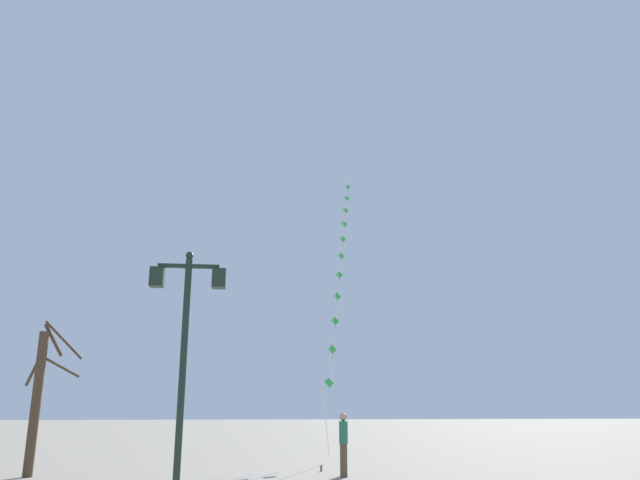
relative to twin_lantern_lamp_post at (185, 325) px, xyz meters
name	(u,v)px	position (x,y,z in m)	size (l,w,h in m)	color
ground_plane	(282,462)	(2.56, 10.24, -3.46)	(160.00, 160.00, 0.00)	gray
twin_lantern_lamp_post	(185,325)	(0.00, 0.00, 0.00)	(1.54, 0.28, 5.00)	#1E2D23
kite_train	(340,269)	(5.59, 16.15, 4.92)	(4.10, 17.99, 16.12)	brown
kite_flyer	(343,443)	(4.02, 5.24, -2.56)	(0.29, 0.62, 1.71)	brown
bare_tree	(38,397)	(-4.66, 6.16, -1.31)	(1.59, 0.90, 4.33)	#4C3826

